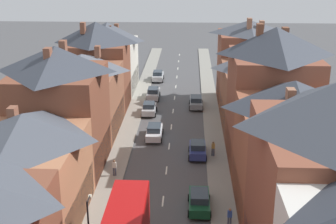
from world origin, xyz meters
TOP-DOWN VIEW (x-y plane):
  - pavement_left at (-5.10, 38.00)m, footprint 2.20×104.00m
  - pavement_right at (5.10, 38.00)m, footprint 2.20×104.00m
  - centre_line_dashes at (0.00, 36.00)m, footprint 0.14×97.80m
  - terrace_row_left at (-10.18, 24.03)m, footprint 8.00×76.03m
  - terrace_row_right at (10.19, 20.34)m, footprint 8.00×70.24m
  - car_near_blue at (-3.10, 53.46)m, footprint 1.90×4.45m
  - car_near_silver at (-1.80, 38.29)m, footprint 1.90×4.49m
  - car_mid_black at (3.10, 49.70)m, footprint 1.90×4.43m
  - car_parked_left_b at (3.10, 22.80)m, footprint 1.90×4.19m
  - car_mid_white at (-3.10, 46.58)m, footprint 1.90×3.87m
  - car_far_grey at (3.10, 33.44)m, footprint 1.90×3.81m
  - car_parked_right_b at (-3.10, 63.46)m, footprint 1.90×4.09m
  - pedestrian_mid_right at (5.41, 20.13)m, footprint 0.36×0.22m
  - pedestrian_far_left at (-4.88, 28.38)m, footprint 0.36×0.22m
  - pedestrian_far_right at (4.72, 33.39)m, footprint 0.36×0.22m

SIDE VIEW (x-z plane):
  - centre_line_dashes at x=0.00m, z-range 0.00..0.01m
  - pavement_left at x=-5.10m, z-range 0.00..0.14m
  - pavement_right at x=5.10m, z-range 0.00..0.14m
  - car_mid_white at x=-3.10m, z-range 0.00..1.65m
  - car_mid_black at x=3.10m, z-range 0.01..1.65m
  - car_near_silver at x=-1.80m, z-range 0.01..1.67m
  - car_near_blue at x=-3.10m, z-range 0.01..1.67m
  - car_parked_left_b at x=3.10m, z-range 0.00..1.67m
  - car_parked_right_b at x=-3.10m, z-range 0.00..1.69m
  - car_far_grey at x=3.10m, z-range 0.00..1.69m
  - pedestrian_mid_right at x=5.41m, z-range 0.23..1.84m
  - pedestrian_far_left at x=-4.88m, z-range 0.23..1.84m
  - pedestrian_far_right at x=4.72m, z-range 0.23..1.84m
  - terrace_row_left at x=-10.18m, z-range -0.94..11.74m
  - terrace_row_right at x=10.19m, z-range -0.88..13.17m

